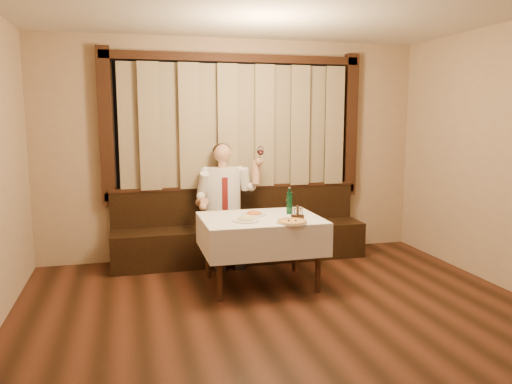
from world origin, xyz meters
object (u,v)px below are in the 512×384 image
object	(u,v)px
cruet_caddy	(298,214)
seated_man	(225,195)
pasta_red	(254,212)
pizza	(292,222)
banquette	(240,236)
pasta_cream	(246,217)
green_bottle	(289,203)
dining_table	(261,227)

from	to	relation	value
cruet_caddy	seated_man	xyz separation A→B (m)	(-0.56, 1.12, 0.05)
pasta_red	cruet_caddy	distance (m)	0.50
pizza	banquette	bearing A→B (deg)	99.39
seated_man	pasta_red	bearing A→B (deg)	-78.39
pasta_cream	cruet_caddy	world-z (taller)	cruet_caddy
pizza	green_bottle	bearing A→B (deg)	74.68
pasta_cream	pizza	bearing A→B (deg)	-25.56
banquette	dining_table	xyz separation A→B (m)	(0.00, -1.02, 0.34)
dining_table	green_bottle	distance (m)	0.44
seated_man	banquette	bearing A→B (deg)	23.38
banquette	pasta_cream	size ratio (longest dim) A/B	11.18
banquette	dining_table	distance (m)	1.08
banquette	green_bottle	size ratio (longest dim) A/B	10.72
banquette	pizza	xyz separation A→B (m)	(0.23, -1.39, 0.46)
pizza	cruet_caddy	world-z (taller)	cruet_caddy
dining_table	seated_man	bearing A→B (deg)	102.74
dining_table	green_bottle	world-z (taller)	green_bottle
green_bottle	cruet_caddy	world-z (taller)	green_bottle
pasta_cream	green_bottle	bearing A→B (deg)	25.00
banquette	pizza	bearing A→B (deg)	-80.61
dining_table	cruet_caddy	size ratio (longest dim) A/B	9.03
banquette	seated_man	distance (m)	0.59
green_bottle	cruet_caddy	bearing A→B (deg)	-90.61
green_bottle	dining_table	bearing A→B (deg)	-164.72
dining_table	pasta_cream	size ratio (longest dim) A/B	4.44
pizza	pasta_red	distance (m)	0.56
pizza	seated_man	xyz separation A→B (m)	(-0.44, 1.30, 0.09)
pizza	seated_man	world-z (taller)	seated_man
pasta_cream	banquette	bearing A→B (deg)	80.49
pizza	cruet_caddy	bearing A→B (deg)	55.73
dining_table	pasta_red	distance (m)	0.19
pizza	pasta_red	world-z (taller)	pasta_red
dining_table	seated_man	size ratio (longest dim) A/B	0.85
dining_table	green_bottle	size ratio (longest dim) A/B	4.25
pasta_cream	seated_man	size ratio (longest dim) A/B	0.19
pizza	seated_man	size ratio (longest dim) A/B	0.21
dining_table	cruet_caddy	distance (m)	0.43
dining_table	pizza	world-z (taller)	pizza
pasta_red	pasta_cream	bearing A→B (deg)	-118.86
dining_table	pizza	xyz separation A→B (m)	(0.23, -0.37, 0.12)
dining_table	green_bottle	bearing A→B (deg)	15.28
pasta_red	pasta_cream	world-z (taller)	pasta_cream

